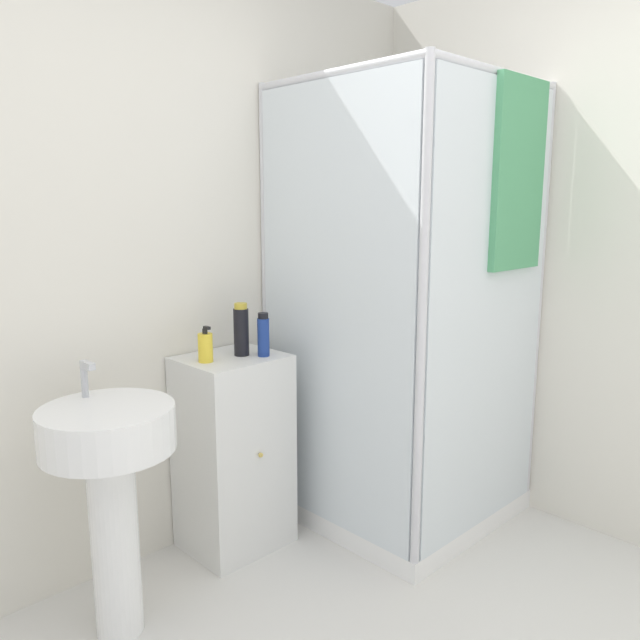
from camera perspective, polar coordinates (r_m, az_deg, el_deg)
The scene contains 7 objects.
wall_back at distance 2.54m, azimuth -19.02°, elevation 4.76°, with size 6.40×0.06×2.50m, color silver.
shower_enclosure at distance 2.96m, azimuth 7.98°, elevation -7.89°, with size 0.93×0.96×2.00m.
vanity_cabinet at distance 2.78m, azimuth -7.90°, elevation -11.87°, with size 0.42×0.37×0.85m.
sink at distance 2.27m, azimuth -18.62°, elevation -13.03°, with size 0.44×0.44×0.96m.
soap_dispenser at distance 2.56m, azimuth -10.43°, elevation -2.46°, with size 0.06×0.06×0.15m.
shampoo_bottle_tall_black at distance 2.64m, azimuth -7.22°, elevation -0.92°, with size 0.06×0.06×0.22m.
shampoo_bottle_blue at distance 2.62m, azimuth -5.20°, elevation -1.40°, with size 0.05×0.05×0.18m.
Camera 1 is at (-1.08, -0.59, 1.49)m, focal length 35.00 mm.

